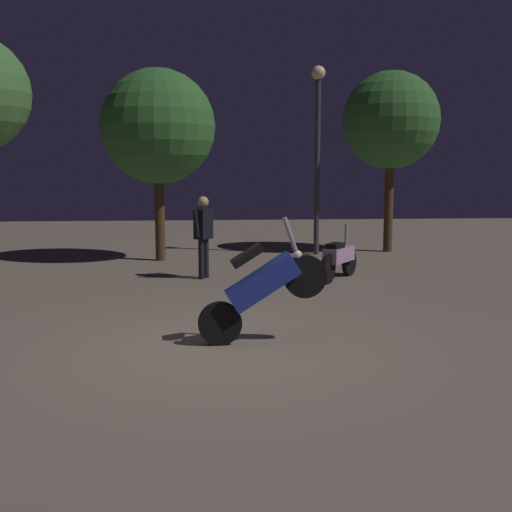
{
  "coord_description": "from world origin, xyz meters",
  "views": [
    {
      "loc": [
        -0.33,
        -7.82,
        2.24
      ],
      "look_at": [
        0.45,
        1.18,
        1.0
      ],
      "focal_mm": 44.94,
      "sensor_mm": 36.0,
      "label": 1
    }
  ],
  "objects_px": {
    "motorcycle_pink_parked_left": "(339,258)",
    "person_rider_beside": "(203,230)",
    "motorcycle_blue_foreground": "(262,286)",
    "streetlamp_near": "(318,135)"
  },
  "relations": [
    {
      "from": "motorcycle_pink_parked_left",
      "to": "person_rider_beside",
      "type": "xyz_separation_m",
      "value": [
        -2.73,
        0.36,
        0.56
      ]
    },
    {
      "from": "person_rider_beside",
      "to": "streetlamp_near",
      "type": "xyz_separation_m",
      "value": [
        2.96,
        3.49,
        2.07
      ]
    },
    {
      "from": "motorcycle_blue_foreground",
      "to": "motorcycle_pink_parked_left",
      "type": "distance_m",
      "value": 5.06
    },
    {
      "from": "motorcycle_pink_parked_left",
      "to": "person_rider_beside",
      "type": "relative_size",
      "value": 0.84
    },
    {
      "from": "person_rider_beside",
      "to": "motorcycle_pink_parked_left",
      "type": "bearing_deg",
      "value": 28.27
    },
    {
      "from": "person_rider_beside",
      "to": "motorcycle_blue_foreground",
      "type": "bearing_deg",
      "value": -45.97
    },
    {
      "from": "motorcycle_blue_foreground",
      "to": "streetlamp_near",
      "type": "relative_size",
      "value": 0.35
    },
    {
      "from": "motorcycle_pink_parked_left",
      "to": "person_rider_beside",
      "type": "bearing_deg",
      "value": 118.03
    },
    {
      "from": "motorcycle_blue_foreground",
      "to": "streetlamp_near",
      "type": "bearing_deg",
      "value": 71.87
    },
    {
      "from": "motorcycle_blue_foreground",
      "to": "motorcycle_pink_parked_left",
      "type": "bearing_deg",
      "value": 63.26
    }
  ]
}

